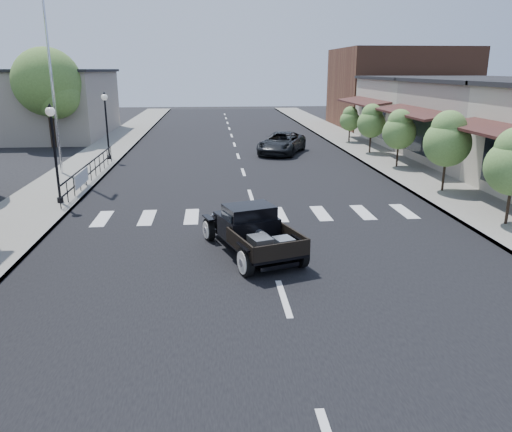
{
  "coord_description": "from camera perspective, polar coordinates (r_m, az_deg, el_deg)",
  "views": [
    {
      "loc": [
        -1.59,
        -13.6,
        5.19
      ],
      "look_at": [
        -0.34,
        0.56,
        1.0
      ],
      "focal_mm": 35.0,
      "sensor_mm": 36.0,
      "label": 1
    }
  ],
  "objects": [
    {
      "name": "small_tree_b",
      "position": [
        22.78,
        20.91,
        6.78
      ],
      "size": [
        1.97,
        1.97,
        3.29
      ],
      "primitive_type": null,
      "color": "#57823B",
      "rests_on": "sidewalk_right"
    },
    {
      "name": "road_markings",
      "position": [
        24.21,
        -1.16,
        4.05
      ],
      "size": [
        12.0,
        60.0,
        0.06
      ],
      "primitive_type": null,
      "color": "silver",
      "rests_on": "ground"
    },
    {
      "name": "small_tree_a",
      "position": [
        18.61,
        27.23,
        3.84
      ],
      "size": [
        1.88,
        1.88,
        3.13
      ],
      "primitive_type": null,
      "color": "#57823B",
      "rests_on": "sidewalk_right"
    },
    {
      "name": "big_tree_far",
      "position": [
        37.28,
        -22.6,
        12.34
      ],
      "size": [
        4.52,
        4.52,
        6.64
      ],
      "primitive_type": null,
      "color": "#517733",
      "rests_on": "ground"
    },
    {
      "name": "small_tree_e",
      "position": [
        36.99,
        10.66,
        10.21
      ],
      "size": [
        1.45,
        1.45,
        2.41
      ],
      "primitive_type": null,
      "color": "#57823B",
      "rests_on": "sidewalk_right"
    },
    {
      "name": "small_tree_c",
      "position": [
        27.84,
        15.99,
        8.43
      ],
      "size": [
        1.76,
        1.76,
        2.93
      ],
      "primitive_type": null,
      "color": "#57823B",
      "rests_on": "sidewalk_right"
    },
    {
      "name": "storefront_far",
      "position": [
        39.38,
        20.29,
        11.16
      ],
      "size": [
        10.0,
        9.0,
        4.5
      ],
      "primitive_type": "cube",
      "color": "beige",
      "rests_on": "ground"
    },
    {
      "name": "ground",
      "position": [
        14.64,
        1.52,
        -4.35
      ],
      "size": [
        120.0,
        120.0,
        0.0
      ],
      "primitive_type": "plane",
      "color": "black",
      "rests_on": "ground"
    },
    {
      "name": "lamp_post_b",
      "position": [
        20.73,
        -21.98,
        6.56
      ],
      "size": [
        0.36,
        0.36,
        3.82
      ],
      "primitive_type": null,
      "color": "black",
      "rests_on": "sidewalk_left"
    },
    {
      "name": "sidewalk_right",
      "position": [
        30.75,
        14.28,
        6.35
      ],
      "size": [
        3.0,
        80.0,
        0.15
      ],
      "primitive_type": "cube",
      "color": "gray",
      "rests_on": "ground"
    },
    {
      "name": "banner",
      "position": [
        22.82,
        -19.25,
        3.51
      ],
      "size": [
        0.04,
        2.2,
        0.6
      ],
      "primitive_type": null,
      "color": "silver",
      "rests_on": "sidewalk_left"
    },
    {
      "name": "second_car",
      "position": [
        32.03,
        2.95,
        8.3
      ],
      "size": [
        3.95,
        5.32,
        1.34
      ],
      "primitive_type": "imported",
      "rotation": [
        0.0,
        0.0,
        -0.4
      ],
      "color": "black",
      "rests_on": "ground"
    },
    {
      "name": "small_tree_d",
      "position": [
        32.31,
        13.0,
        9.64
      ],
      "size": [
        1.74,
        1.74,
        2.9
      ],
      "primitive_type": null,
      "color": "#57823B",
      "rests_on": "sidewalk_right"
    },
    {
      "name": "low_building_left",
      "position": [
        43.79,
        -23.37,
        11.6
      ],
      "size": [
        10.0,
        12.0,
        5.0
      ],
      "primitive_type": "cube",
      "color": "#A19587",
      "rests_on": "ground"
    },
    {
      "name": "hotrod_pickup",
      "position": [
        14.4,
        -0.49,
        -1.63
      ],
      "size": [
        3.2,
        4.61,
        1.46
      ],
      "primitive_type": null,
      "rotation": [
        0.0,
        0.0,
        0.33
      ],
      "color": "black",
      "rests_on": "ground"
    },
    {
      "name": "far_building_right",
      "position": [
        48.72,
        15.97,
        13.84
      ],
      "size": [
        11.0,
        10.0,
        7.0
      ],
      "primitive_type": "cube",
      "color": "brown",
      "rests_on": "ground"
    },
    {
      "name": "storefront_mid",
      "position": [
        31.48,
        27.17,
        9.3
      ],
      "size": [
        10.0,
        9.0,
        4.5
      ],
      "primitive_type": "cube",
      "color": "#AA9E8E",
      "rests_on": "ground"
    },
    {
      "name": "flagpole",
      "position": [
        26.74,
        -22.75,
        18.03
      ],
      "size": [
        0.12,
        0.12,
        12.69
      ],
      "primitive_type": "cylinder",
      "color": "silver",
      "rests_on": "sidewalk_left"
    },
    {
      "name": "sidewalk_left",
      "position": [
        29.86,
        -18.44,
        5.73
      ],
      "size": [
        3.0,
        80.0,
        0.15
      ],
      "primitive_type": "cube",
      "color": "gray",
      "rests_on": "ground"
    },
    {
      "name": "lamp_post_c",
      "position": [
        30.36,
        -16.68,
        9.84
      ],
      "size": [
        0.36,
        0.36,
        3.82
      ],
      "primitive_type": null,
      "color": "black",
      "rests_on": "sidewalk_left"
    },
    {
      "name": "road",
      "position": [
        29.1,
        -1.84,
        6.17
      ],
      "size": [
        14.0,
        80.0,
        0.02
      ],
      "primitive_type": "cube",
      "color": "black",
      "rests_on": "ground"
    },
    {
      "name": "railing",
      "position": [
        24.7,
        -18.39,
        5.0
      ],
      "size": [
        0.08,
        10.0,
        1.0
      ],
      "primitive_type": null,
      "color": "black",
      "rests_on": "sidewalk_left"
    }
  ]
}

